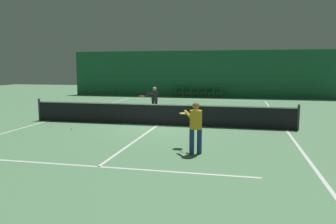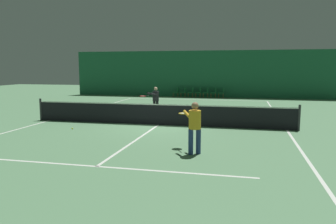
# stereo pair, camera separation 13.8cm
# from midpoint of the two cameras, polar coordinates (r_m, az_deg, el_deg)

# --- Properties ---
(ground_plane) EXTENTS (60.00, 60.00, 0.00)m
(ground_plane) POSITION_cam_midpoint_polar(r_m,az_deg,el_deg) (14.77, -1.42, -2.27)
(ground_plane) COLOR #56845B
(backdrop_curtain) EXTENTS (23.00, 0.12, 4.01)m
(backdrop_curtain) POSITION_cam_midpoint_polar(r_m,az_deg,el_deg) (28.76, 5.77, 6.61)
(backdrop_curtain) COLOR #1E5B3D
(backdrop_curtain) RESTS_ON ground
(court_line_baseline_far) EXTENTS (11.00, 0.10, 0.00)m
(court_line_baseline_far) POSITION_cam_midpoint_polar(r_m,az_deg,el_deg) (26.36, 5.02, 2.15)
(court_line_baseline_far) COLOR silver
(court_line_baseline_far) RESTS_ON ground
(court_line_service_far) EXTENTS (8.25, 0.10, 0.00)m
(court_line_service_far) POSITION_cam_midpoint_polar(r_m,az_deg,el_deg) (20.96, 2.93, 0.72)
(court_line_service_far) COLOR silver
(court_line_service_far) RESTS_ON ground
(court_line_service_near) EXTENTS (8.25, 0.10, 0.00)m
(court_line_service_near) POSITION_cam_midpoint_polar(r_m,az_deg,el_deg) (8.87, -11.86, -9.26)
(court_line_service_near) COLOR silver
(court_line_service_near) RESTS_ON ground
(court_line_sideline_left) EXTENTS (0.10, 23.80, 0.00)m
(court_line_sideline_left) POSITION_cam_midpoint_polar(r_m,az_deg,el_deg) (16.97, -19.72, -1.40)
(court_line_sideline_left) COLOR silver
(court_line_sideline_left) RESTS_ON ground
(court_line_sideline_right) EXTENTS (0.10, 23.80, 0.00)m
(court_line_sideline_right) POSITION_cam_midpoint_polar(r_m,az_deg,el_deg) (14.44, 20.26, -2.98)
(court_line_sideline_right) COLOR silver
(court_line_sideline_right) RESTS_ON ground
(court_line_centre) EXTENTS (0.10, 12.80, 0.00)m
(court_line_centre) POSITION_cam_midpoint_polar(r_m,az_deg,el_deg) (14.77, -1.42, -2.26)
(court_line_centre) COLOR silver
(court_line_centre) RESTS_ON ground
(tennis_net) EXTENTS (12.00, 0.10, 1.07)m
(tennis_net) POSITION_cam_midpoint_polar(r_m,az_deg,el_deg) (14.69, -1.42, -0.31)
(tennis_net) COLOR black
(tennis_net) RESTS_ON ground
(player_near) EXTENTS (0.96, 1.30, 1.57)m
(player_near) POSITION_cam_midpoint_polar(r_m,az_deg,el_deg) (9.77, 4.99, -2.06)
(player_near) COLOR navy
(player_near) RESTS_ON ground
(player_far) EXTENTS (0.96, 1.27, 1.51)m
(player_far) POSITION_cam_midpoint_polar(r_m,az_deg,el_deg) (18.02, -2.04, 2.38)
(player_far) COLOR black
(player_far) RESTS_ON ground
(courtside_chair_0) EXTENTS (0.44, 0.44, 0.84)m
(courtside_chair_0) POSITION_cam_midpoint_polar(r_m,az_deg,el_deg) (28.61, 1.63, 3.59)
(courtside_chair_0) COLOR brown
(courtside_chair_0) RESTS_ON ground
(courtside_chair_1) EXTENTS (0.44, 0.44, 0.84)m
(courtside_chair_1) POSITION_cam_midpoint_polar(r_m,az_deg,el_deg) (28.49, 2.92, 3.57)
(courtside_chair_1) COLOR brown
(courtside_chair_1) RESTS_ON ground
(courtside_chair_2) EXTENTS (0.44, 0.44, 0.84)m
(courtside_chair_2) POSITION_cam_midpoint_polar(r_m,az_deg,el_deg) (28.38, 4.22, 3.54)
(courtside_chair_2) COLOR brown
(courtside_chair_2) RESTS_ON ground
(courtside_chair_3) EXTENTS (0.44, 0.44, 0.84)m
(courtside_chair_3) POSITION_cam_midpoint_polar(r_m,az_deg,el_deg) (28.29, 5.54, 3.51)
(courtside_chair_3) COLOR brown
(courtside_chair_3) RESTS_ON ground
(courtside_chair_4) EXTENTS (0.44, 0.44, 0.84)m
(courtside_chair_4) POSITION_cam_midpoint_polar(r_m,az_deg,el_deg) (28.21, 6.86, 3.48)
(courtside_chair_4) COLOR brown
(courtside_chair_4) RESTS_ON ground
(courtside_chair_5) EXTENTS (0.44, 0.44, 0.84)m
(courtside_chair_5) POSITION_cam_midpoint_polar(r_m,az_deg,el_deg) (28.15, 8.18, 3.45)
(courtside_chair_5) COLOR brown
(courtside_chair_5) RESTS_ON ground
(courtside_chair_6) EXTENTS (0.44, 0.44, 0.84)m
(courtside_chair_6) POSITION_cam_midpoint_polar(r_m,az_deg,el_deg) (28.10, 9.51, 3.41)
(courtside_chair_6) COLOR brown
(courtside_chair_6) RESTS_ON ground
(tennis_ball) EXTENTS (0.07, 0.07, 0.07)m
(tennis_ball) POSITION_cam_midpoint_polar(r_m,az_deg,el_deg) (14.30, -16.06, -2.77)
(tennis_ball) COLOR #D1DB33
(tennis_ball) RESTS_ON ground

